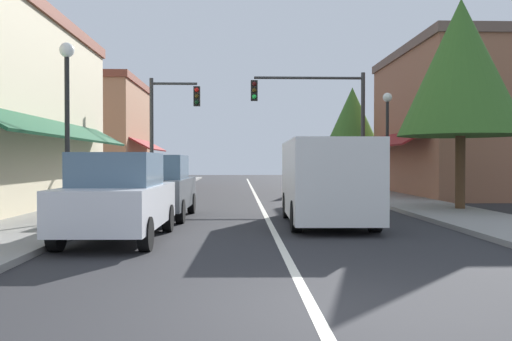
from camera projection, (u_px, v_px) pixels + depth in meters
name	position (u px, v px, depth m)	size (l,w,h in m)	color
ground_plane	(257.00, 198.00, 23.56)	(80.00, 80.00, 0.00)	#28282B
sidewalk_left	(128.00, 197.00, 23.38)	(2.60, 56.00, 0.12)	gray
sidewalk_right	(384.00, 197.00, 23.74)	(2.60, 56.00, 0.12)	gray
lane_center_stripe	(257.00, 198.00, 23.56)	(0.14, 52.00, 0.01)	silver
storefront_right_block	(457.00, 122.00, 25.81)	(6.76, 10.20, 6.89)	#8E5B42
storefront_far_left	(103.00, 134.00, 33.21)	(5.70, 8.20, 6.50)	#9E6B4C
parked_car_nearest_left	(118.00, 197.00, 11.03)	(1.84, 4.13, 1.77)	silver
parked_car_second_left	(158.00, 187.00, 15.42)	(1.85, 4.13, 1.77)	#4C5156
van_in_lane	(326.00, 179.00, 13.89)	(2.10, 5.23, 2.12)	silver
traffic_signal_mast_arm	(324.00, 112.00, 24.51)	(5.14, 0.50, 5.58)	#333333
traffic_signal_left_corner	(168.00, 119.00, 25.22)	(2.34, 0.50, 5.43)	#333333
street_lamp_left_near	(67.00, 102.00, 13.42)	(0.36, 0.36, 4.50)	black
street_lamp_right_mid	(387.00, 127.00, 21.28)	(0.36, 0.36, 4.26)	black
tree_right_near	(461.00, 68.00, 17.15)	(3.90, 3.90, 6.69)	#4C331E
tree_right_far	(352.00, 118.00, 32.34)	(3.27, 3.27, 5.96)	#4C331E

